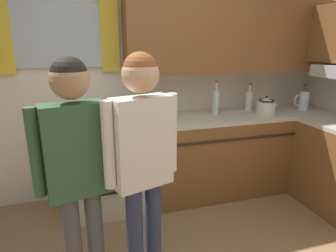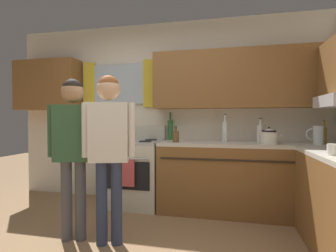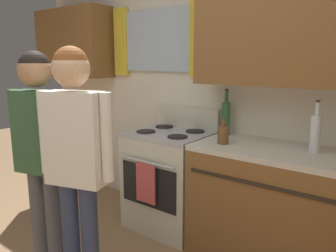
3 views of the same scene
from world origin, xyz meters
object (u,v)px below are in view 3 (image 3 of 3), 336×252
(bottle_tall_clear, at_px, (315,132))
(bottle_wine_green, at_px, (226,117))
(bottle_squat_brown, at_px, (223,134))
(stove_oven, at_px, (171,177))
(adult_in_plaid, at_px, (75,148))
(adult_left, at_px, (40,141))

(bottle_tall_clear, xyz_separation_m, bottle_wine_green, (-0.76, 0.14, 0.01))
(bottle_squat_brown, relative_size, bottle_tall_clear, 0.56)
(bottle_tall_clear, distance_m, bottle_wine_green, 0.77)
(stove_oven, distance_m, bottle_tall_clear, 1.33)
(bottle_squat_brown, bearing_deg, bottle_tall_clear, 15.14)
(bottle_squat_brown, xyz_separation_m, adult_in_plaid, (-0.44, -1.04, 0.04))
(bottle_squat_brown, bearing_deg, adult_in_plaid, -113.14)
(bottle_squat_brown, xyz_separation_m, bottle_tall_clear, (0.62, 0.17, 0.06))
(adult_left, distance_m, adult_in_plaid, 0.39)
(bottle_squat_brown, distance_m, bottle_tall_clear, 0.65)
(bottle_tall_clear, height_order, adult_left, adult_left)
(stove_oven, height_order, bottle_squat_brown, bottle_squat_brown)
(bottle_wine_green, distance_m, adult_in_plaid, 1.38)
(bottle_tall_clear, distance_m, adult_in_plaid, 1.61)
(bottle_squat_brown, distance_m, adult_in_plaid, 1.13)
(bottle_wine_green, relative_size, adult_left, 0.25)
(bottle_squat_brown, distance_m, adult_left, 1.32)
(stove_oven, height_order, adult_in_plaid, adult_in_plaid)
(bottle_tall_clear, xyz_separation_m, adult_in_plaid, (-1.06, -1.20, -0.03))
(adult_in_plaid, bearing_deg, bottle_tall_clear, 48.56)
(adult_left, bearing_deg, bottle_tall_clear, 39.53)
(bottle_wine_green, height_order, adult_in_plaid, adult_in_plaid)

